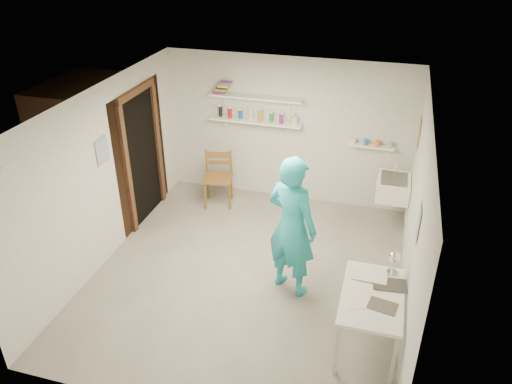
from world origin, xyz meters
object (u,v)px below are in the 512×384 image
(wooden_chair, at_px, (218,178))
(belfast_sink, at_px, (393,187))
(man, at_px, (292,226))
(work_table, at_px, (369,320))
(desk_lamp, at_px, (394,257))
(wall_clock, at_px, (289,195))

(wooden_chair, bearing_deg, belfast_sink, -13.25)
(belfast_sink, height_order, man, man)
(belfast_sink, bearing_deg, work_table, -92.47)
(work_table, height_order, desk_lamp, desk_lamp)
(man, distance_m, wall_clock, 0.38)
(wall_clock, bearing_deg, work_table, -16.27)
(man, relative_size, wall_clock, 5.56)
(wooden_chair, distance_m, work_table, 3.66)
(man, bearing_deg, belfast_sink, -98.90)
(wall_clock, relative_size, desk_lamp, 2.49)
(wall_clock, bearing_deg, man, -42.87)
(work_table, bearing_deg, wooden_chair, 136.35)
(wall_clock, relative_size, work_table, 0.31)
(belfast_sink, xyz_separation_m, wooden_chair, (-2.76, -0.03, -0.21))
(wall_clock, bearing_deg, belfast_sink, 75.94)
(work_table, bearing_deg, man, 144.58)
(belfast_sink, distance_m, man, 2.16)
(belfast_sink, xyz_separation_m, wall_clock, (-1.24, -1.61, 0.55))
(work_table, bearing_deg, wall_clock, 140.16)
(belfast_sink, xyz_separation_m, work_table, (-0.11, -2.55, -0.34))
(belfast_sink, height_order, desk_lamp, desk_lamp)
(man, bearing_deg, wall_clock, -42.87)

